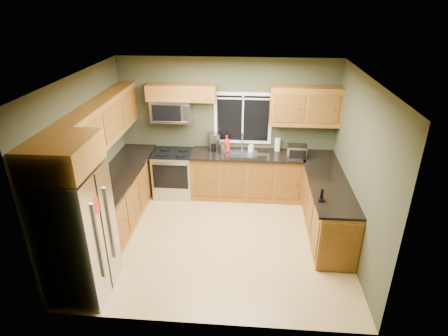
# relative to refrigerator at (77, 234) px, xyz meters

# --- Properties ---
(floor) EXTENTS (4.20, 4.20, 0.00)m
(floor) POSITION_rel_refrigerator_xyz_m (1.74, 1.30, -0.90)
(floor) COLOR tan
(floor) RESTS_ON ground
(ceiling) EXTENTS (4.20, 4.20, 0.00)m
(ceiling) POSITION_rel_refrigerator_xyz_m (1.74, 1.30, 1.80)
(ceiling) COLOR white
(ceiling) RESTS_ON back_wall
(back_wall) EXTENTS (4.20, 0.00, 4.20)m
(back_wall) POSITION_rel_refrigerator_xyz_m (1.74, 3.10, 0.45)
(back_wall) COLOR #3C3E27
(back_wall) RESTS_ON ground
(front_wall) EXTENTS (4.20, 0.00, 4.20)m
(front_wall) POSITION_rel_refrigerator_xyz_m (1.74, -0.50, 0.45)
(front_wall) COLOR #3C3E27
(front_wall) RESTS_ON ground
(left_wall) EXTENTS (0.00, 3.60, 3.60)m
(left_wall) POSITION_rel_refrigerator_xyz_m (-0.36, 1.30, 0.45)
(left_wall) COLOR #3C3E27
(left_wall) RESTS_ON ground
(right_wall) EXTENTS (0.00, 3.60, 3.60)m
(right_wall) POSITION_rel_refrigerator_xyz_m (3.84, 1.30, 0.45)
(right_wall) COLOR #3C3E27
(right_wall) RESTS_ON ground
(window) EXTENTS (1.12, 0.03, 1.02)m
(window) POSITION_rel_refrigerator_xyz_m (2.04, 3.08, 0.65)
(window) COLOR white
(window) RESTS_ON back_wall
(base_cabinets_left) EXTENTS (0.60, 2.65, 0.90)m
(base_cabinets_left) POSITION_rel_refrigerator_xyz_m (-0.06, 1.78, -0.45)
(base_cabinets_left) COLOR brown
(base_cabinets_left) RESTS_ON ground
(countertop_left) EXTENTS (0.65, 2.65, 0.04)m
(countertop_left) POSITION_rel_refrigerator_xyz_m (-0.04, 1.78, 0.02)
(countertop_left) COLOR black
(countertop_left) RESTS_ON base_cabinets_left
(base_cabinets_back) EXTENTS (2.17, 0.60, 0.90)m
(base_cabinets_back) POSITION_rel_refrigerator_xyz_m (2.15, 2.80, -0.45)
(base_cabinets_back) COLOR brown
(base_cabinets_back) RESTS_ON ground
(countertop_back) EXTENTS (2.17, 0.65, 0.04)m
(countertop_back) POSITION_rel_refrigerator_xyz_m (2.15, 2.78, 0.02)
(countertop_back) COLOR black
(countertop_back) RESTS_ON base_cabinets_back
(base_cabinets_peninsula) EXTENTS (0.60, 2.52, 0.90)m
(base_cabinets_peninsula) POSITION_rel_refrigerator_xyz_m (3.54, 1.84, -0.45)
(base_cabinets_peninsula) COLOR brown
(base_cabinets_peninsula) RESTS_ON ground
(countertop_peninsula) EXTENTS (0.65, 2.50, 0.04)m
(countertop_peninsula) POSITION_rel_refrigerator_xyz_m (3.51, 1.85, 0.02)
(countertop_peninsula) COLOR black
(countertop_peninsula) RESTS_ON base_cabinets_peninsula
(upper_cabinets_left) EXTENTS (0.33, 2.65, 0.72)m
(upper_cabinets_left) POSITION_rel_refrigerator_xyz_m (-0.20, 1.78, 0.96)
(upper_cabinets_left) COLOR brown
(upper_cabinets_left) RESTS_ON left_wall
(upper_cabinets_back_left) EXTENTS (1.30, 0.33, 0.30)m
(upper_cabinets_back_left) POSITION_rel_refrigerator_xyz_m (0.89, 2.94, 1.17)
(upper_cabinets_back_left) COLOR brown
(upper_cabinets_back_left) RESTS_ON back_wall
(upper_cabinets_back_right) EXTENTS (1.30, 0.33, 0.72)m
(upper_cabinets_back_right) POSITION_rel_refrigerator_xyz_m (3.19, 2.94, 0.96)
(upper_cabinets_back_right) COLOR brown
(upper_cabinets_back_right) RESTS_ON back_wall
(upper_cabinet_over_fridge) EXTENTS (0.72, 0.90, 0.38)m
(upper_cabinet_over_fridge) POSITION_rel_refrigerator_xyz_m (-0.00, 0.00, 1.13)
(upper_cabinet_over_fridge) COLOR brown
(upper_cabinet_over_fridge) RESTS_ON left_wall
(refrigerator) EXTENTS (0.74, 0.90, 1.80)m
(refrigerator) POSITION_rel_refrigerator_xyz_m (0.00, 0.00, 0.00)
(refrigerator) COLOR #B7B7BC
(refrigerator) RESTS_ON ground
(range) EXTENTS (0.76, 0.69, 0.94)m
(range) POSITION_rel_refrigerator_xyz_m (0.69, 2.77, -0.43)
(range) COLOR #B7B7BC
(range) RESTS_ON ground
(microwave) EXTENTS (0.76, 0.41, 0.42)m
(microwave) POSITION_rel_refrigerator_xyz_m (0.69, 2.91, 0.83)
(microwave) COLOR #B7B7BC
(microwave) RESTS_ON back_wall
(sink) EXTENTS (0.60, 0.42, 0.36)m
(sink) POSITION_rel_refrigerator_xyz_m (2.04, 2.79, 0.05)
(sink) COLOR slate
(sink) RESTS_ON countertop_back
(toaster_oven) EXTENTS (0.38, 0.30, 0.23)m
(toaster_oven) POSITION_rel_refrigerator_xyz_m (3.08, 2.70, 0.15)
(toaster_oven) COLOR #B7B7BC
(toaster_oven) RESTS_ON countertop_back
(coffee_maker) EXTENTS (0.26, 0.31, 0.33)m
(coffee_maker) POSITION_rel_refrigerator_xyz_m (1.48, 2.94, 0.19)
(coffee_maker) COLOR slate
(coffee_maker) RESTS_ON countertop_back
(kettle) EXTENTS (0.17, 0.17, 0.24)m
(kettle) POSITION_rel_refrigerator_xyz_m (1.68, 2.76, 0.15)
(kettle) COLOR #B7B7BC
(kettle) RESTS_ON countertop_back
(paper_towel_roll) EXTENTS (0.11, 0.11, 0.28)m
(paper_towel_roll) POSITION_rel_refrigerator_xyz_m (2.73, 2.98, 0.17)
(paper_towel_roll) COLOR white
(paper_towel_roll) RESTS_ON countertop_back
(soap_bottle_a) EXTENTS (0.15, 0.15, 0.33)m
(soap_bottle_a) POSITION_rel_refrigerator_xyz_m (1.75, 2.86, 0.20)
(soap_bottle_a) COLOR red
(soap_bottle_a) RESTS_ON countertop_back
(soap_bottle_b) EXTENTS (0.12, 0.12, 0.19)m
(soap_bottle_b) POSITION_rel_refrigerator_xyz_m (2.22, 2.89, 0.14)
(soap_bottle_b) COLOR white
(soap_bottle_b) RESTS_ON countertop_back
(cordless_phone) EXTENTS (0.09, 0.09, 0.20)m
(cordless_phone) POSITION_rel_refrigerator_xyz_m (3.29, 1.06, 0.10)
(cordless_phone) COLOR black
(cordless_phone) RESTS_ON countertop_peninsula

